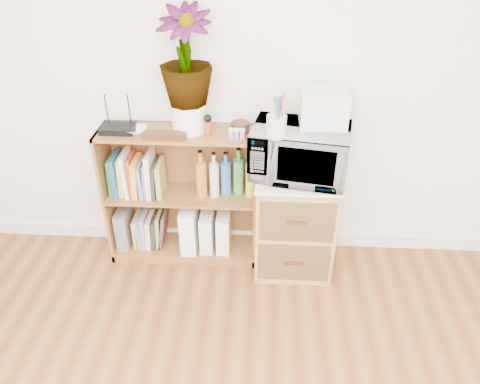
{
  "coord_description": "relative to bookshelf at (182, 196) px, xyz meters",
  "views": [
    {
      "loc": [
        0.19,
        -0.49,
        2.18
      ],
      "look_at": [
        0.05,
        1.95,
        0.62
      ],
      "focal_mm": 35.0,
      "sensor_mm": 36.0,
      "label": 1
    }
  ],
  "objects": [
    {
      "name": "magazine_holder_mid",
      "position": [
        0.16,
        -0.01,
        -0.27
      ],
      "size": [
        0.09,
        0.22,
        0.27
      ],
      "primitive_type": "cube",
      "color": "white",
      "rests_on": "bookshelf"
    },
    {
      "name": "magazine_holder_right",
      "position": [
        0.28,
        -0.01,
        -0.27
      ],
      "size": [
        0.09,
        0.22,
        0.28
      ],
      "primitive_type": "cube",
      "color": "white",
      "rests_on": "bookshelf"
    },
    {
      "name": "small_appliance",
      "position": [
        0.87,
        -0.02,
        0.67
      ],
      "size": [
        0.27,
        0.22,
        0.21
      ],
      "primitive_type": "cube",
      "color": "silver",
      "rests_on": "microwave"
    },
    {
      "name": "pen_cup",
      "position": [
        0.6,
        -0.2,
        0.62
      ],
      "size": [
        0.11,
        0.11,
        0.12
      ],
      "primitive_type": "cylinder",
      "color": "silver",
      "rests_on": "microwave"
    },
    {
      "name": "bookshelf",
      "position": [
        0.0,
        0.0,
        0.0
      ],
      "size": [
        1.0,
        0.3,
        0.95
      ],
      "primitive_type": "cube",
      "color": "brown",
      "rests_on": "ground"
    },
    {
      "name": "trinket_box",
      "position": [
        -0.05,
        -0.1,
        0.5
      ],
      "size": [
        0.25,
        0.06,
        0.04
      ],
      "primitive_type": "cube",
      "color": "#331F0D",
      "rests_on": "bookshelf"
    },
    {
      "name": "router",
      "position": [
        -0.36,
        -0.02,
        0.49
      ],
      "size": [
        0.21,
        0.14,
        0.04
      ],
      "primitive_type": "cube",
      "color": "black",
      "rests_on": "bookshelf"
    },
    {
      "name": "wicker_unit",
      "position": [
        0.75,
        -0.08,
        -0.12
      ],
      "size": [
        0.5,
        0.45,
        0.7
      ],
      "primitive_type": "cube",
      "color": "#9E7542",
      "rests_on": "ground"
    },
    {
      "name": "microwave",
      "position": [
        0.75,
        -0.08,
        0.4
      ],
      "size": [
        0.63,
        0.48,
        0.31
      ],
      "primitive_type": "imported",
      "rotation": [
        0.0,
        0.0,
        -0.17
      ],
      "color": "white",
      "rests_on": "wicker_unit"
    },
    {
      "name": "plant_pot",
      "position": [
        0.08,
        0.02,
        0.56
      ],
      "size": [
        0.21,
        0.21,
        0.18
      ],
      "primitive_type": "cylinder",
      "color": "white",
      "rests_on": "bookshelf"
    },
    {
      "name": "kokeshi_doll",
      "position": [
        0.2,
        -0.04,
        0.52
      ],
      "size": [
        0.04,
        0.04,
        0.09
      ],
      "primitive_type": "cylinder",
      "color": "#AA3214",
      "rests_on": "bookshelf"
    },
    {
      "name": "white_bowl",
      "position": [
        -0.24,
        -0.03,
        0.49
      ],
      "size": [
        0.13,
        0.13,
        0.03
      ],
      "primitive_type": "imported",
      "color": "white",
      "rests_on": "bookshelf"
    },
    {
      "name": "liquor_bottles",
      "position": [
        0.34,
        0.0,
        0.18
      ],
      "size": [
        0.46,
        0.07,
        0.32
      ],
      "color": "#BB6A23",
      "rests_on": "bookshelf"
    },
    {
      "name": "file_box",
      "position": [
        -0.42,
        0.0,
        -0.27
      ],
      "size": [
        0.08,
        0.22,
        0.28
      ],
      "primitive_type": "cube",
      "color": "slate",
      "rests_on": "bookshelf"
    },
    {
      "name": "wooden_bowl",
      "position": [
        0.39,
        0.01,
        0.51
      ],
      "size": [
        0.11,
        0.11,
        0.07
      ],
      "primitive_type": "cylinder",
      "color": "#3B2110",
      "rests_on": "bookshelf"
    },
    {
      "name": "paint_jars",
      "position": [
        0.37,
        -0.09,
        0.5
      ],
      "size": [
        0.11,
        0.04,
        0.06
      ],
      "primitive_type": "cube",
      "color": "pink",
      "rests_on": "bookshelf"
    },
    {
      "name": "skirting_board",
      "position": [
        0.35,
        0.14,
        -0.42
      ],
      "size": [
        4.0,
        0.02,
        0.1
      ],
      "primitive_type": "cube",
      "color": "white",
      "rests_on": "ground"
    },
    {
      "name": "lower_books",
      "position": [
        -0.24,
        0.0,
        -0.28
      ],
      "size": [
        0.24,
        0.19,
        0.28
      ],
      "color": "orange",
      "rests_on": "bookshelf"
    },
    {
      "name": "potted_plant",
      "position": [
        0.08,
        0.02,
        0.93
      ],
      "size": [
        0.31,
        0.31,
        0.56
      ],
      "primitive_type": "imported",
      "color": "#2F6528",
      "rests_on": "plant_pot"
    },
    {
      "name": "cookbooks",
      "position": [
        -0.29,
        0.0,
        0.16
      ],
      "size": [
        0.35,
        0.2,
        0.3
      ],
      "color": "#1C6B34",
      "rests_on": "bookshelf"
    },
    {
      "name": "magazine_holder_left",
      "position": [
        0.04,
        -0.01,
        -0.24
      ],
      "size": [
        0.1,
        0.26,
        0.33
      ],
      "primitive_type": "cube",
      "color": "white",
      "rests_on": "bookshelf"
    }
  ]
}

